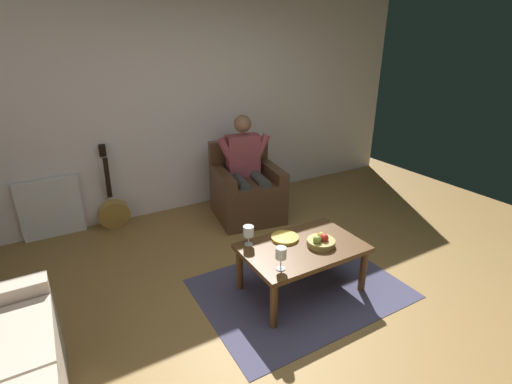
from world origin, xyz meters
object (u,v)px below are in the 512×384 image
object	(u,v)px
guitar	(114,211)
fruit_bowl	(321,241)
wine_glass_near	(281,254)
decorative_dish	(285,238)
armchair	(246,192)
wine_glass_far	(248,232)
person_seated	(246,165)
coffee_table	(302,252)

from	to	relation	value
guitar	fruit_bowl	xyz separation A→B (m)	(-1.29, 2.07, 0.25)
wine_glass_near	decorative_dish	xyz separation A→B (m)	(-0.28, -0.36, -0.11)
armchair	wine_glass_far	size ratio (longest dim) A/B	5.26
wine_glass_near	guitar	bearing A→B (deg)	-69.68
guitar	person_seated	bearing A→B (deg)	161.26
coffee_table	guitar	xyz separation A→B (m)	(1.15, -2.00, -0.16)
fruit_bowl	decorative_dish	xyz separation A→B (m)	(0.20, -0.24, -0.03)
wine_glass_far	fruit_bowl	world-z (taller)	wine_glass_far
decorative_dish	coffee_table	bearing A→B (deg)	109.99
guitar	wine_glass_near	xyz separation A→B (m)	(-0.81, 2.19, 0.34)
armchair	wine_glass_far	xyz separation A→B (m)	(0.68, 1.27, 0.23)
coffee_table	fruit_bowl	bearing A→B (deg)	153.69
coffee_table	fruit_bowl	distance (m)	0.18
fruit_bowl	coffee_table	bearing A→B (deg)	-26.31
wine_glass_near	fruit_bowl	size ratio (longest dim) A/B	0.77
armchair	guitar	distance (m)	1.54
fruit_bowl	wine_glass_far	bearing A→B (deg)	-31.52
coffee_table	decorative_dish	world-z (taller)	decorative_dish
person_seated	wine_glass_near	world-z (taller)	person_seated
coffee_table	wine_glass_far	size ratio (longest dim) A/B	5.95
wine_glass_near	fruit_bowl	xyz separation A→B (m)	(-0.48, -0.12, -0.09)
guitar	wine_glass_far	size ratio (longest dim) A/B	5.73
armchair	coffee_table	distance (m)	1.55
fruit_bowl	decorative_dish	bearing A→B (deg)	-50.13
decorative_dish	guitar	bearing A→B (deg)	-59.20
coffee_table	wine_glass_near	distance (m)	0.43
person_seated	decorative_dish	world-z (taller)	person_seated
coffee_table	decorative_dish	bearing A→B (deg)	-70.01
person_seated	coffee_table	xyz separation A→B (m)	(0.30, 1.51, -0.28)
wine_glass_near	wine_glass_far	bearing A→B (deg)	-85.93
person_seated	wine_glass_far	distance (m)	1.43
armchair	decorative_dish	bearing A→B (deg)	84.37
coffee_table	decorative_dish	xyz separation A→B (m)	(0.06, -0.17, 0.07)
person_seated	coffee_table	distance (m)	1.56
guitar	fruit_bowl	bearing A→B (deg)	121.94
person_seated	guitar	size ratio (longest dim) A/B	1.26
person_seated	guitar	xyz separation A→B (m)	(1.46, -0.49, -0.44)
coffee_table	armchair	bearing A→B (deg)	-101.36
person_seated	decorative_dish	xyz separation A→B (m)	(0.36, 1.34, -0.21)
fruit_bowl	wine_glass_near	bearing A→B (deg)	14.06
fruit_bowl	armchair	bearing A→B (deg)	-96.08
wine_glass_near	decorative_dish	distance (m)	0.47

